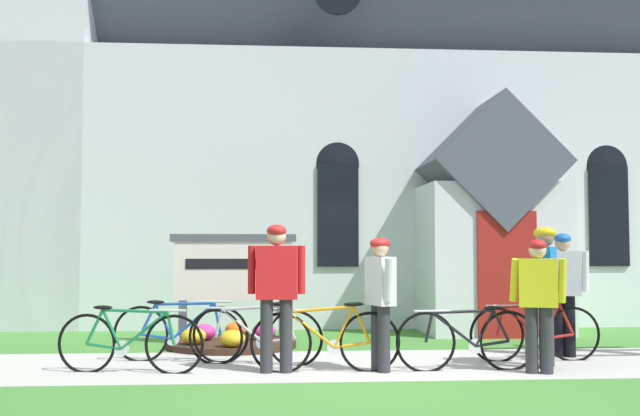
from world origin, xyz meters
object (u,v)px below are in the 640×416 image
object	(u,v)px
bicycle_blue	(536,332)
bicycle_yellow	(129,342)
church_sign	(233,271)
cyclist_in_green_jersey	(276,285)
bicycle_red	(468,339)
bicycle_white	(180,332)
roadside_conifer	(627,131)
cyclist_in_yellow_jersey	(563,284)
bicycle_black	(256,336)
cyclist_in_orange_jersey	(538,296)
bicycle_green	(326,340)
cyclist_in_blue_jersey	(380,294)
cyclist_in_white_jersey	(546,284)

from	to	relation	value
bicycle_blue	bicycle_yellow	size ratio (longest dim) A/B	0.99
church_sign	cyclist_in_green_jersey	distance (m)	2.97
bicycle_blue	bicycle_red	size ratio (longest dim) A/B	0.99
church_sign	bicycle_white	size ratio (longest dim) A/B	1.10
roadside_conifer	cyclist_in_yellow_jersey	bearing A→B (deg)	-122.27
bicycle_black	cyclist_in_yellow_jersey	distance (m)	4.24
cyclist_in_green_jersey	cyclist_in_yellow_jersey	world-z (taller)	cyclist_in_green_jersey
cyclist_in_orange_jersey	bicycle_red	bearing A→B (deg)	159.46
bicycle_green	cyclist_in_blue_jersey	distance (m)	0.85
bicycle_green	roadside_conifer	distance (m)	12.28
bicycle_white	bicycle_yellow	bearing A→B (deg)	-119.72
bicycle_white	cyclist_in_yellow_jersey	size ratio (longest dim) A/B	1.06
bicycle_blue	bicycle_black	xyz separation A→B (m)	(-3.65, -0.04, -0.00)
bicycle_white	cyclist_in_yellow_jersey	distance (m)	5.20
church_sign	cyclist_in_green_jersey	bearing A→B (deg)	-77.86
cyclist_in_green_jersey	cyclist_in_yellow_jersey	xyz separation A→B (m)	(3.93, 1.05, -0.06)
cyclist_in_blue_jersey	bicycle_blue	bearing A→B (deg)	17.93
cyclist_in_orange_jersey	cyclist_in_blue_jersey	world-z (taller)	cyclist_in_blue_jersey
bicycle_blue	bicycle_white	bearing A→B (deg)	176.30
bicycle_yellow	roadside_conifer	xyz separation A→B (m)	(10.33, 8.32, 3.96)
bicycle_blue	cyclist_in_orange_jersey	distance (m)	1.17
church_sign	bicycle_yellow	distance (m)	3.07
bicycle_black	bicycle_green	size ratio (longest dim) A/B	0.95
cyclist_in_blue_jersey	roadside_conifer	bearing A→B (deg)	48.95
cyclist_in_white_jersey	church_sign	bearing A→B (deg)	145.30
cyclist_in_white_jersey	cyclist_in_green_jersey	distance (m)	3.34
church_sign	cyclist_in_orange_jersey	world-z (taller)	church_sign
cyclist_in_white_jersey	roadside_conifer	size ratio (longest dim) A/B	0.27
bicycle_green	cyclist_in_white_jersey	distance (m)	2.82
bicycle_yellow	cyclist_in_green_jersey	distance (m)	1.86
bicycle_green	bicycle_yellow	xyz separation A→B (m)	(-2.32, 0.11, -0.01)
bicycle_blue	bicycle_white	xyz separation A→B (m)	(-4.64, 0.30, 0.01)
bicycle_blue	roadside_conifer	distance (m)	10.14
bicycle_red	cyclist_in_green_jersey	bearing A→B (deg)	-179.87
church_sign	bicycle_red	size ratio (longest dim) A/B	1.11
cyclist_in_white_jersey	bicycle_green	bearing A→B (deg)	-177.16
bicycle_black	roadside_conifer	size ratio (longest dim) A/B	0.27
cyclist_in_blue_jersey	cyclist_in_green_jersey	bearing A→B (deg)	-179.73
church_sign	cyclist_in_orange_jersey	size ratio (longest dim) A/B	1.24
bicycle_blue	bicycle_green	size ratio (longest dim) A/B	0.97
church_sign	cyclist_in_blue_jersey	bearing A→B (deg)	-57.16
church_sign	cyclist_in_yellow_jersey	world-z (taller)	church_sign
cyclist_in_orange_jersey	bicycle_white	bearing A→B (deg)	163.37
cyclist_in_white_jersey	bicycle_black	bearing A→B (deg)	172.00
bicycle_green	bicycle_white	bearing A→B (deg)	151.71
bicycle_black	cyclist_in_white_jersey	xyz separation A→B (m)	(3.59, -0.50, 0.66)
cyclist_in_green_jersey	bicycle_red	bearing A→B (deg)	0.13
bicycle_red	bicycle_yellow	world-z (taller)	bicycle_yellow
bicycle_blue	church_sign	bearing A→B (deg)	151.41
bicycle_red	bicycle_green	world-z (taller)	bicycle_green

